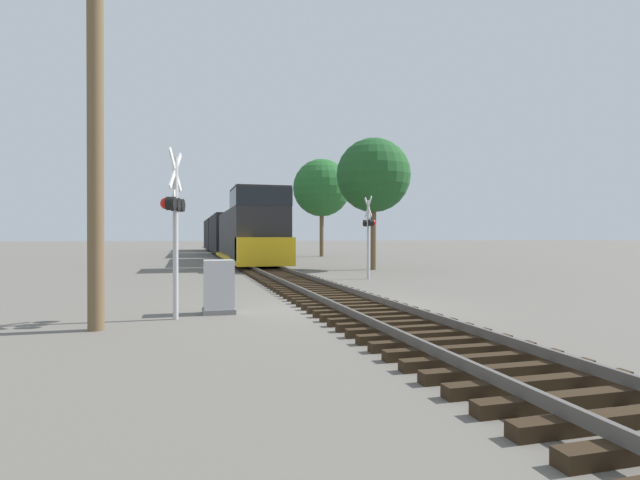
{
  "coord_description": "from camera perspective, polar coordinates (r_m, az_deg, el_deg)",
  "views": [
    {
      "loc": [
        -4.19,
        -12.63,
        1.88
      ],
      "look_at": [
        0.43,
        4.26,
        1.75
      ],
      "focal_mm": 28.0,
      "sensor_mm": 36.0,
      "label": 1
    }
  ],
  "objects": [
    {
      "name": "ground_plane",
      "position": [
        13.44,
        3.07,
        -7.62
      ],
      "size": [
        400.0,
        400.0,
        0.0
      ],
      "primitive_type": "plane",
      "color": "#666059"
    },
    {
      "name": "rail_track_bed",
      "position": [
        13.42,
        3.07,
        -7.05
      ],
      "size": [
        2.6,
        160.0,
        0.31
      ],
      "color": "black",
      "rests_on": "ground"
    },
    {
      "name": "freight_train",
      "position": [
        49.21,
        -10.41,
        0.64
      ],
      "size": [
        3.09,
        47.61,
        4.66
      ],
      "color": "#232326",
      "rests_on": "ground"
    },
    {
      "name": "crossing_signal_near",
      "position": [
        11.75,
        -16.34,
        2.93
      ],
      "size": [
        0.54,
        1.01,
        3.84
      ],
      "rotation": [
        0.0,
        0.0,
        -1.84
      ],
      "color": "#B7B7BC",
      "rests_on": "ground"
    },
    {
      "name": "crossing_signal_far",
      "position": [
        22.01,
        5.6,
        1.33
      ],
      "size": [
        0.35,
        1.0,
        3.63
      ],
      "rotation": [
        0.0,
        0.0,
        1.54
      ],
      "color": "#B7B7BC",
      "rests_on": "ground"
    },
    {
      "name": "relay_cabinet",
      "position": [
        12.43,
        -11.49,
        -5.31
      ],
      "size": [
        0.78,
        0.66,
        1.3
      ],
      "color": "slate",
      "rests_on": "ground"
    },
    {
      "name": "utility_pole",
      "position": [
        11.14,
        -24.29,
        11.99
      ],
      "size": [
        1.8,
        0.32,
        8.03
      ],
      "color": "brown",
      "rests_on": "ground"
    },
    {
      "name": "tree_far_right",
      "position": [
        28.41,
        6.13,
        7.34
      ],
      "size": [
        4.17,
        4.17,
        7.41
      ],
      "color": "brown",
      "rests_on": "ground"
    },
    {
      "name": "tree_mid_background",
      "position": [
        46.87,
        0.19,
        5.97
      ],
      "size": [
        5.37,
        5.37,
        9.12
      ],
      "color": "brown",
      "rests_on": "ground"
    }
  ]
}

